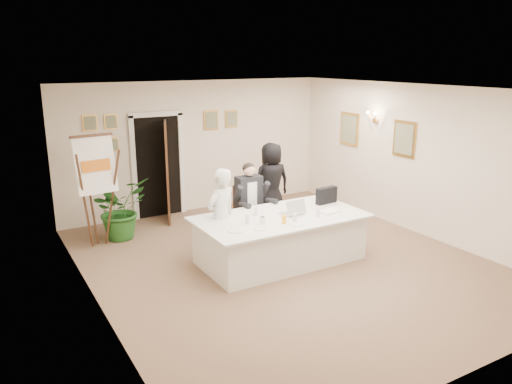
{
  "coord_description": "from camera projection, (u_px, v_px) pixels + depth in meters",
  "views": [
    {
      "loc": [
        -4.25,
        -6.36,
        3.26
      ],
      "look_at": [
        -0.2,
        0.6,
        1.08
      ],
      "focal_mm": 35.0,
      "sensor_mm": 36.0,
      "label": 1
    }
  ],
  "objects": [
    {
      "name": "wall_front",
      "position": [
        481.0,
        252.0,
        4.94
      ],
      "size": [
        6.0,
        0.1,
        2.8
      ],
      "primitive_type": "cube",
      "color": "white",
      "rests_on": "floor"
    },
    {
      "name": "standing_man",
      "position": [
        221.0,
        217.0,
        8.0
      ],
      "size": [
        0.67,
        0.55,
        1.58
      ],
      "primitive_type": "imported",
      "rotation": [
        0.0,
        0.0,
        3.49
      ],
      "color": "silver",
      "rests_on": "floor"
    },
    {
      "name": "glass_d",
      "position": [
        256.0,
        211.0,
        8.1
      ],
      "size": [
        0.08,
        0.08,
        0.14
      ],
      "primitive_type": "cylinder",
      "rotation": [
        0.0,
        0.0,
        -0.23
      ],
      "color": "silver",
      "rests_on": "conference_table"
    },
    {
      "name": "floor",
      "position": [
        285.0,
        262.0,
        8.22
      ],
      "size": [
        7.0,
        7.0,
        0.0
      ],
      "primitive_type": "plane",
      "color": "brown",
      "rests_on": "ground"
    },
    {
      "name": "laptop",
      "position": [
        292.0,
        206.0,
        8.17
      ],
      "size": [
        0.37,
        0.39,
        0.28
      ],
      "primitive_type": null,
      "rotation": [
        0.0,
        0.0,
        0.04
      ],
      "color": "#B7BABC",
      "rests_on": "conference_table"
    },
    {
      "name": "doorway",
      "position": [
        161.0,
        169.0,
        10.29
      ],
      "size": [
        1.14,
        0.86,
        2.2
      ],
      "color": "black",
      "rests_on": "floor"
    },
    {
      "name": "standing_woman",
      "position": [
        271.0,
        182.0,
        10.16
      ],
      "size": [
        0.84,
        0.59,
        1.62
      ],
      "primitive_type": "imported",
      "rotation": [
        0.0,
        0.0,
        3.04
      ],
      "color": "black",
      "rests_on": "floor"
    },
    {
      "name": "plate_near",
      "position": [
        297.0,
        224.0,
        7.66
      ],
      "size": [
        0.26,
        0.26,
        0.01
      ],
      "primitive_type": "cylinder",
      "rotation": [
        0.0,
        0.0,
        -0.16
      ],
      "color": "white",
      "rests_on": "conference_table"
    },
    {
      "name": "flip_chart",
      "position": [
        96.0,
        197.0,
        8.67
      ],
      "size": [
        0.71,
        0.48,
        1.98
      ],
      "color": "#342110",
      "rests_on": "floor"
    },
    {
      "name": "wall_left",
      "position": [
        91.0,
        207.0,
        6.4
      ],
      "size": [
        0.1,
        7.0,
        2.8
      ],
      "primitive_type": "cube",
      "color": "white",
      "rests_on": "floor"
    },
    {
      "name": "glass_b",
      "position": [
        295.0,
        218.0,
        7.76
      ],
      "size": [
        0.08,
        0.08,
        0.14
      ],
      "primitive_type": "cylinder",
      "rotation": [
        0.0,
        0.0,
        -0.08
      ],
      "color": "silver",
      "rests_on": "conference_table"
    },
    {
      "name": "paper_stack",
      "position": [
        330.0,
        211.0,
        8.27
      ],
      "size": [
        0.34,
        0.26,
        0.03
      ],
      "primitive_type": "cube",
      "rotation": [
        0.0,
        0.0,
        0.13
      ],
      "color": "white",
      "rests_on": "conference_table"
    },
    {
      "name": "laptop_bag",
      "position": [
        326.0,
        195.0,
        8.75
      ],
      "size": [
        0.42,
        0.15,
        0.29
      ],
      "primitive_type": "cube",
      "rotation": [
        0.0,
        0.0,
        0.08
      ],
      "color": "black",
      "rests_on": "conference_table"
    },
    {
      "name": "plate_mid",
      "position": [
        260.0,
        229.0,
        7.45
      ],
      "size": [
        0.24,
        0.24,
        0.01
      ],
      "primitive_type": "cylinder",
      "rotation": [
        0.0,
        0.0,
        0.22
      ],
      "color": "white",
      "rests_on": "conference_table"
    },
    {
      "name": "potted_palm",
      "position": [
        120.0,
        209.0,
        9.19
      ],
      "size": [
        1.3,
        1.24,
        1.12
      ],
      "primitive_type": "imported",
      "rotation": [
        0.0,
        0.0,
        0.48
      ],
      "color": "#1E531B",
      "rests_on": "floor"
    },
    {
      "name": "ceiling",
      "position": [
        287.0,
        89.0,
        7.49
      ],
      "size": [
        6.0,
        7.0,
        0.02
      ],
      "primitive_type": "cube",
      "color": "white",
      "rests_on": "wall_back"
    },
    {
      "name": "wall_right",
      "position": [
        420.0,
        160.0,
        9.31
      ],
      "size": [
        0.1,
        7.0,
        2.8
      ],
      "primitive_type": "cube",
      "color": "white",
      "rests_on": "floor"
    },
    {
      "name": "wall_back",
      "position": [
        196.0,
        146.0,
        10.78
      ],
      "size": [
        6.0,
        0.1,
        2.8
      ],
      "primitive_type": "cube",
      "color": "white",
      "rests_on": "floor"
    },
    {
      "name": "glass_a",
      "position": [
        247.0,
        219.0,
        7.7
      ],
      "size": [
        0.07,
        0.07,
        0.14
      ],
      "primitive_type": "cylinder",
      "rotation": [
        0.0,
        0.0,
        0.21
      ],
      "color": "silver",
      "rests_on": "conference_table"
    },
    {
      "name": "oj_glass",
      "position": [
        284.0,
        219.0,
        7.7
      ],
      "size": [
        0.08,
        0.08,
        0.13
      ],
      "primitive_type": "cylinder",
      "rotation": [
        0.0,
        0.0,
        0.16
      ],
      "color": "#F7AA14",
      "rests_on": "conference_table"
    },
    {
      "name": "plate_left",
      "position": [
        236.0,
        231.0,
        7.38
      ],
      "size": [
        0.25,
        0.25,
        0.01
      ],
      "primitive_type": "cylinder",
      "rotation": [
        0.0,
        0.0,
        -0.08
      ],
      "color": "white",
      "rests_on": "conference_table"
    },
    {
      "name": "seated_man",
      "position": [
        250.0,
        202.0,
        8.98
      ],
      "size": [
        0.69,
        0.73,
        1.47
      ],
      "primitive_type": null,
      "rotation": [
        0.0,
        0.0,
        0.1
      ],
      "color": "black",
      "rests_on": "floor"
    },
    {
      "name": "pictures_back_wall",
      "position": [
        161.0,
        128.0,
        10.25
      ],
      "size": [
        3.4,
        0.06,
        0.8
      ],
      "primitive_type": null,
      "color": "gold",
      "rests_on": "wall_back"
    },
    {
      "name": "steel_jug",
      "position": [
        263.0,
        220.0,
        7.7
      ],
      "size": [
        0.1,
        0.1,
        0.11
      ],
      "primitive_type": "cylinder",
      "rotation": [
        0.0,
        0.0,
        -0.17
      ],
      "color": "silver",
      "rests_on": "conference_table"
    },
    {
      "name": "pictures_right_wall",
      "position": [
        375.0,
        134.0,
        10.21
      ],
      "size": [
        0.06,
        2.2,
        0.8
      ],
      "primitive_type": null,
      "color": "gold",
      "rests_on": "wall_right"
    },
    {
      "name": "glass_c",
      "position": [
        318.0,
        213.0,
        8.03
      ],
      "size": [
        0.07,
        0.07,
        0.14
      ],
      "primitive_type": "cylinder",
      "rotation": [
        0.0,
        0.0,
        0.17
      ],
      "color": "silver",
      "rests_on": "conference_table"
    },
    {
      "name": "wall_sconce",
      "position": [
        373.0,
        117.0,
        10.08
      ],
      "size": [
        0.2,
        0.3,
        0.24
      ],
      "primitive_type": null,
      "color": "#CB8B41",
      "rests_on": "wall_right"
    },
    {
      "name": "conference_table",
      "position": [
        280.0,
        238.0,
        8.18
      ],
      "size": [
        2.75,
        1.47,
        0.78
      ],
      "color": "white",
      "rests_on": "floor"
    }
  ]
}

